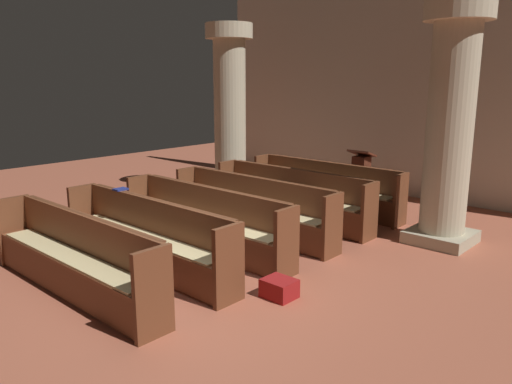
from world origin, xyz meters
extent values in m
plane|color=#AD5B42|center=(0.00, 0.00, 0.00)|extent=(19.20, 19.20, 0.00)
cube|color=beige|center=(0.00, 6.08, 2.25)|extent=(10.00, 0.16, 4.50)
cube|color=brown|center=(-0.63, 3.78, 0.42)|extent=(3.00, 0.38, 0.05)
cube|color=brown|center=(-0.63, 3.95, 0.67)|extent=(3.00, 0.04, 0.46)
cube|color=brown|center=(-0.63, 4.00, 0.89)|extent=(2.88, 0.06, 0.02)
cube|color=brown|center=(-2.16, 3.78, 0.45)|extent=(0.06, 0.44, 0.90)
cube|color=brown|center=(0.90, 3.78, 0.45)|extent=(0.06, 0.44, 0.90)
cube|color=brown|center=(-0.63, 3.61, 0.21)|extent=(3.00, 0.03, 0.38)
cube|color=#D1BC84|center=(-0.63, 3.76, 0.46)|extent=(2.76, 0.32, 0.03)
cube|color=brown|center=(-0.63, 2.78, 0.42)|extent=(3.00, 0.38, 0.05)
cube|color=brown|center=(-0.63, 2.95, 0.67)|extent=(3.00, 0.04, 0.46)
cube|color=brown|center=(-0.63, 3.00, 0.89)|extent=(2.88, 0.06, 0.02)
cube|color=brown|center=(-2.16, 2.78, 0.45)|extent=(0.06, 0.44, 0.90)
cube|color=brown|center=(0.90, 2.78, 0.45)|extent=(0.06, 0.44, 0.90)
cube|color=brown|center=(-0.63, 2.61, 0.21)|extent=(3.00, 0.03, 0.38)
cube|color=#D1BC84|center=(-0.63, 2.76, 0.46)|extent=(2.76, 0.32, 0.03)
cube|color=brown|center=(-0.63, 1.78, 0.42)|extent=(3.00, 0.38, 0.05)
cube|color=brown|center=(-0.63, 1.95, 0.67)|extent=(3.00, 0.04, 0.46)
cube|color=brown|center=(-0.63, 1.99, 0.89)|extent=(2.88, 0.06, 0.02)
cube|color=brown|center=(-2.16, 1.78, 0.45)|extent=(0.06, 0.44, 0.90)
cube|color=brown|center=(0.90, 1.78, 0.45)|extent=(0.06, 0.44, 0.90)
cube|color=brown|center=(-0.63, 1.60, 0.21)|extent=(3.00, 0.03, 0.38)
cube|color=#D1BC84|center=(-0.63, 1.76, 0.46)|extent=(2.76, 0.32, 0.03)
cube|color=brown|center=(-0.63, 0.78, 0.42)|extent=(3.00, 0.38, 0.05)
cube|color=brown|center=(-0.63, 0.94, 0.67)|extent=(3.00, 0.04, 0.46)
cube|color=brown|center=(-0.63, 0.99, 0.89)|extent=(2.88, 0.06, 0.02)
cube|color=brown|center=(-2.16, 0.78, 0.45)|extent=(0.06, 0.44, 0.90)
cube|color=brown|center=(0.90, 0.78, 0.45)|extent=(0.06, 0.44, 0.90)
cube|color=brown|center=(-0.63, 0.60, 0.21)|extent=(3.00, 0.03, 0.38)
cube|color=#D1BC84|center=(-0.63, 0.76, 0.46)|extent=(2.76, 0.32, 0.03)
cube|color=brown|center=(-0.63, -0.23, 0.42)|extent=(3.00, 0.38, 0.05)
cube|color=brown|center=(-0.63, -0.06, 0.67)|extent=(3.00, 0.04, 0.46)
cube|color=brown|center=(-0.63, -0.01, 0.89)|extent=(2.88, 0.06, 0.02)
cube|color=brown|center=(-2.16, -0.23, 0.45)|extent=(0.06, 0.44, 0.90)
cube|color=brown|center=(0.90, -0.23, 0.45)|extent=(0.06, 0.44, 0.90)
cube|color=brown|center=(-0.63, -0.40, 0.21)|extent=(3.00, 0.03, 0.38)
cube|color=#D1BC84|center=(-0.63, -0.25, 0.46)|extent=(2.76, 0.32, 0.03)
cube|color=brown|center=(-0.63, -1.23, 0.42)|extent=(3.00, 0.38, 0.05)
cube|color=brown|center=(-0.63, -1.06, 0.67)|extent=(3.00, 0.04, 0.46)
cube|color=brown|center=(-0.63, -1.01, 0.89)|extent=(2.88, 0.06, 0.02)
cube|color=brown|center=(-2.16, -1.23, 0.45)|extent=(0.06, 0.44, 0.90)
cube|color=brown|center=(0.90, -1.23, 0.45)|extent=(0.06, 0.44, 0.90)
cube|color=brown|center=(-0.63, -1.40, 0.21)|extent=(3.00, 0.03, 0.38)
cube|color=#D1BC84|center=(-0.63, -1.25, 0.46)|extent=(2.76, 0.32, 0.03)
cube|color=tan|center=(1.75, 3.45, 0.09)|extent=(0.89, 0.89, 0.18)
cylinder|color=#BCB293|center=(1.75, 3.45, 1.70)|extent=(0.66, 0.66, 3.04)
cylinder|color=beige|center=(1.75, 3.45, 3.37)|extent=(0.96, 0.96, 0.30)
cube|color=tan|center=(-2.96, 3.65, 0.09)|extent=(0.89, 0.89, 0.18)
cylinder|color=#BCB293|center=(-2.96, 3.65, 1.70)|extent=(0.66, 0.66, 3.04)
cylinder|color=beige|center=(-2.96, 3.65, 3.37)|extent=(0.96, 0.96, 0.30)
cube|color=#411E13|center=(-0.43, 4.75, 0.03)|extent=(0.45, 0.45, 0.06)
cube|color=#4C2316|center=(-0.43, 4.75, 0.47)|extent=(0.28, 0.28, 0.95)
cube|color=#502518|center=(-0.43, 4.75, 1.01)|extent=(0.48, 0.35, 0.15)
cube|color=navy|center=(-1.47, -0.02, 0.92)|extent=(0.14, 0.18, 0.02)
cube|color=maroon|center=(1.19, 0.28, 0.11)|extent=(0.36, 0.31, 0.22)
camera|label=1|loc=(4.59, -3.85, 2.45)|focal=35.41mm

